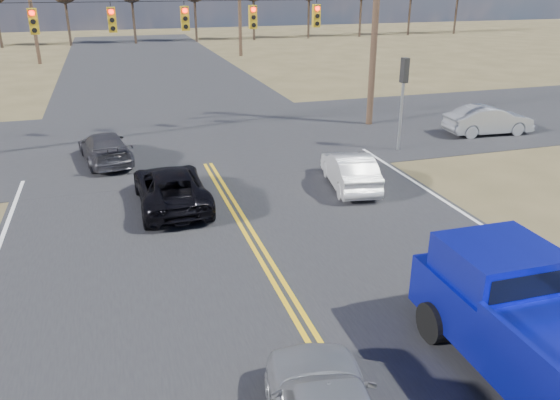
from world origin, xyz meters
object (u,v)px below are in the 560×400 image
object	(u,v)px
pickup_truck	(541,336)
cross_car_east_near	(488,120)
dgrey_car_queue	(105,148)
black_suv	(171,187)
white_car_queue	(350,170)

from	to	relation	value
pickup_truck	cross_car_east_near	world-z (taller)	pickup_truck
pickup_truck	dgrey_car_queue	bearing A→B (deg)	115.06
black_suv	cross_car_east_near	bearing A→B (deg)	-164.67
cross_car_east_near	pickup_truck	bearing A→B (deg)	149.76
pickup_truck	cross_car_east_near	xyz separation A→B (m)	(10.21, 15.00, -0.39)
black_suv	cross_car_east_near	distance (m)	16.04
black_suv	white_car_queue	world-z (taller)	black_suv
black_suv	cross_car_east_near	size ratio (longest dim) A/B	1.12
pickup_truck	white_car_queue	size ratio (longest dim) A/B	1.54
dgrey_car_queue	cross_car_east_near	bearing A→B (deg)	168.07
pickup_truck	black_suv	world-z (taller)	pickup_truck
white_car_queue	black_suv	bearing A→B (deg)	8.79
cross_car_east_near	white_car_queue	bearing A→B (deg)	120.65
black_suv	dgrey_car_queue	size ratio (longest dim) A/B	1.11
black_suv	white_car_queue	bearing A→B (deg)	178.07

